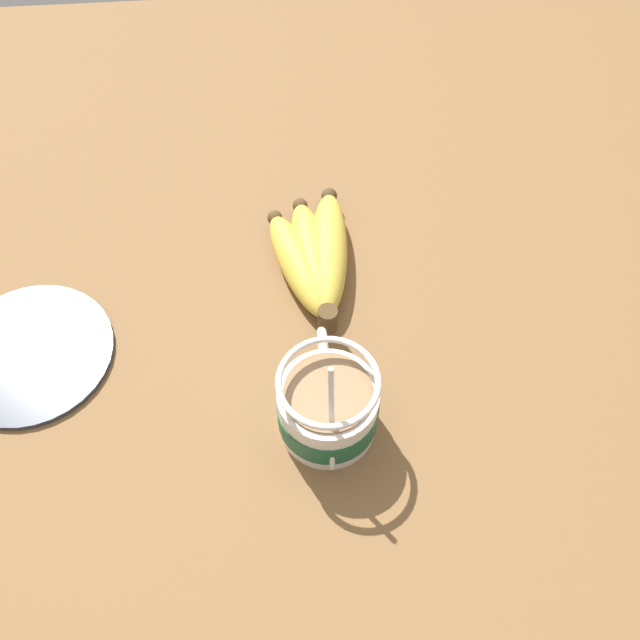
% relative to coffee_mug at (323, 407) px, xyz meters
% --- Properties ---
extents(table, '(1.25, 1.25, 0.03)m').
position_rel_coffee_mug_xyz_m(table, '(0.09, 0.03, -0.05)').
color(table, brown).
rests_on(table, ground).
extents(coffee_mug, '(0.13, 0.09, 0.14)m').
position_rel_coffee_mug_xyz_m(coffee_mug, '(0.00, 0.00, 0.00)').
color(coffee_mug, white).
rests_on(coffee_mug, table).
extents(banana_bunch, '(0.19, 0.10, 0.04)m').
position_rel_coffee_mug_xyz_m(banana_bunch, '(0.19, -0.00, -0.02)').
color(banana_bunch, '#4C381E').
rests_on(banana_bunch, table).
extents(small_plate, '(0.17, 0.17, 0.01)m').
position_rel_coffee_mug_xyz_m(small_plate, '(0.10, 0.29, -0.03)').
color(small_plate, '#333842').
rests_on(small_plate, table).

